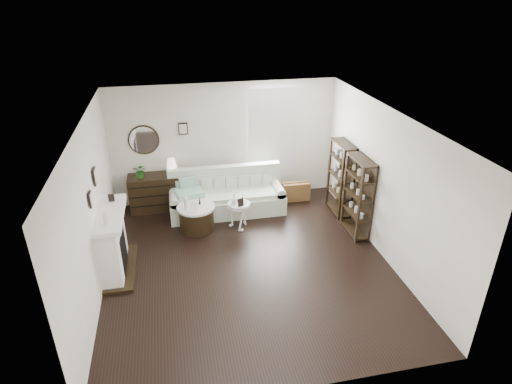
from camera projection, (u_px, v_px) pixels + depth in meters
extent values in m
plane|color=black|center=(248.00, 264.00, 7.76)|extent=(5.50, 5.50, 0.00)
plane|color=white|center=(247.00, 119.00, 6.57)|extent=(5.50, 5.50, 0.00)
plane|color=silver|center=(225.00, 143.00, 9.58)|extent=(5.00, 0.00, 5.00)
plane|color=silver|center=(294.00, 307.00, 4.75)|extent=(5.00, 0.00, 5.00)
plane|color=silver|center=(91.00, 212.00, 6.71)|extent=(0.00, 5.50, 5.50)
plane|color=silver|center=(385.00, 184.00, 7.62)|extent=(0.00, 5.50, 5.50)
cube|color=white|center=(273.00, 129.00, 9.65)|extent=(1.00, 0.02, 1.80)
cube|color=silver|center=(273.00, 130.00, 9.60)|extent=(1.15, 0.02, 1.90)
cylinder|color=silver|center=(144.00, 140.00, 9.14)|extent=(0.60, 0.03, 0.60)
cube|color=black|center=(183.00, 129.00, 9.21)|extent=(0.20, 0.03, 0.26)
cube|color=white|center=(112.00, 244.00, 7.36)|extent=(0.34, 1.20, 1.10)
cube|color=black|center=(115.00, 251.00, 7.43)|extent=(0.30, 0.65, 0.70)
cube|color=white|center=(110.00, 214.00, 7.11)|extent=(0.44, 1.35, 0.08)
cube|color=black|center=(121.00, 268.00, 7.60)|extent=(0.50, 1.40, 0.05)
cylinder|color=silver|center=(106.00, 220.00, 6.65)|extent=(0.08, 0.08, 0.22)
cube|color=black|center=(111.00, 198.00, 7.42)|extent=(0.10, 0.03, 0.14)
cube|color=black|center=(90.00, 199.00, 6.56)|extent=(0.03, 0.18, 0.24)
cube|color=black|center=(95.00, 176.00, 7.09)|extent=(0.03, 0.22, 0.28)
cube|color=black|center=(341.00, 178.00, 9.19)|extent=(0.30, 0.80, 1.60)
cylinder|color=beige|center=(343.00, 195.00, 9.10)|extent=(0.08, 0.08, 0.11)
cylinder|color=beige|center=(339.00, 190.00, 9.32)|extent=(0.08, 0.08, 0.11)
cylinder|color=beige|center=(335.00, 185.00, 9.53)|extent=(0.08, 0.08, 0.11)
cylinder|color=beige|center=(345.00, 178.00, 8.92)|extent=(0.08, 0.08, 0.11)
cylinder|color=beige|center=(340.00, 173.00, 9.14)|extent=(0.08, 0.08, 0.11)
cylinder|color=beige|center=(336.00, 169.00, 9.36)|extent=(0.08, 0.08, 0.11)
cylinder|color=beige|center=(347.00, 160.00, 8.74)|extent=(0.08, 0.08, 0.11)
cylinder|color=beige|center=(342.00, 156.00, 8.96)|extent=(0.08, 0.08, 0.11)
cylinder|color=beige|center=(338.00, 151.00, 9.18)|extent=(0.08, 0.08, 0.11)
cube|color=black|center=(358.00, 197.00, 8.40)|extent=(0.30, 0.80, 1.60)
cylinder|color=beige|center=(361.00, 215.00, 8.31)|extent=(0.08, 0.08, 0.11)
cylinder|color=beige|center=(356.00, 209.00, 8.53)|extent=(0.08, 0.08, 0.11)
cylinder|color=beige|center=(351.00, 204.00, 8.74)|extent=(0.08, 0.08, 0.11)
cylinder|color=beige|center=(363.00, 197.00, 8.13)|extent=(0.08, 0.08, 0.11)
cylinder|color=beige|center=(358.00, 191.00, 8.35)|extent=(0.08, 0.08, 0.11)
cylinder|color=beige|center=(353.00, 186.00, 8.57)|extent=(0.08, 0.08, 0.11)
cylinder|color=beige|center=(365.00, 178.00, 7.95)|extent=(0.08, 0.08, 0.11)
cylinder|color=beige|center=(360.00, 173.00, 8.17)|extent=(0.08, 0.08, 0.11)
cylinder|color=beige|center=(355.00, 168.00, 8.39)|extent=(0.08, 0.08, 0.11)
cube|color=#B3BDA8|center=(227.00, 204.00, 9.41)|extent=(2.49, 0.86, 0.40)
cube|color=#B3BDA8|center=(227.00, 194.00, 9.28)|extent=(2.15, 0.69, 0.10)
cube|color=#B3BDA8|center=(225.00, 182.00, 9.54)|extent=(2.49, 0.19, 0.76)
cube|color=#B3BDA8|center=(175.00, 207.00, 9.19)|extent=(0.21, 0.81, 0.50)
cube|color=#B3BDA8|center=(277.00, 197.00, 9.60)|extent=(0.21, 0.81, 0.50)
cube|color=#268E5F|center=(189.00, 193.00, 9.06)|extent=(0.63, 0.55, 0.14)
cube|color=brown|center=(296.00, 191.00, 9.93)|extent=(0.65, 0.23, 0.43)
cube|color=black|center=(158.00, 192.00, 9.46)|extent=(1.22, 0.51, 0.81)
cube|color=black|center=(159.00, 205.00, 9.31)|extent=(1.17, 0.01, 0.02)
cube|color=black|center=(158.00, 196.00, 9.21)|extent=(1.17, 0.01, 0.02)
cube|color=black|center=(157.00, 187.00, 9.11)|extent=(1.17, 0.01, 0.01)
imported|color=#1F5217|center=(140.00, 171.00, 9.11)|extent=(0.34, 0.31, 0.31)
cylinder|color=black|center=(197.00, 219.00, 8.74)|extent=(0.70, 0.70, 0.49)
cylinder|color=silver|center=(196.00, 207.00, 8.62)|extent=(0.77, 0.77, 0.04)
cylinder|color=silver|center=(239.00, 204.00, 8.67)|extent=(0.45, 0.45, 0.03)
cylinder|color=white|center=(239.00, 206.00, 8.69)|extent=(0.46, 0.46, 0.02)
cylinder|color=white|center=(239.00, 216.00, 8.80)|extent=(0.04, 0.04, 0.53)
cylinder|color=silver|center=(186.00, 202.00, 8.42)|extent=(0.08, 0.08, 0.33)
cube|color=white|center=(194.00, 207.00, 8.39)|extent=(0.14, 0.07, 0.18)
cube|color=black|center=(241.00, 202.00, 8.53)|extent=(0.13, 0.08, 0.16)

